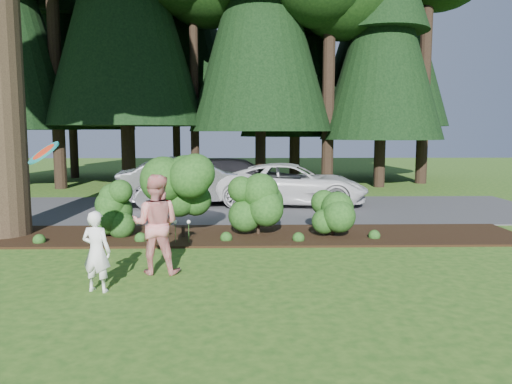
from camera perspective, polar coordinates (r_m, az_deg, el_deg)
The scene contains 11 objects.
ground at distance 9.17m, azimuth -9.34°, elevation -9.28°, with size 80.00×80.00×0.00m, color #224D16.
mulch_bed at distance 12.30m, azimuth -7.24°, elevation -4.96°, with size 16.00×2.50×0.05m, color black.
driveway at distance 16.46m, azimuth -5.72°, elevation -1.96°, with size 22.00×6.00×0.03m, color #38383A.
shrub_row at distance 11.99m, azimuth -3.69°, elevation -1.42°, with size 6.53×1.60×1.61m.
lily_cluster at distance 11.41m, azimuth -9.21°, elevation -3.51°, with size 0.69×0.09×0.57m.
car_silver_wagon at distance 17.16m, azimuth -7.31°, elevation 1.20°, with size 1.74×4.98×1.64m, color #B6B6BB.
car_white_suv at distance 17.18m, azimuth 4.10°, elevation 0.90°, with size 2.39×5.17×1.44m, color silver.
car_dark_suv at distance 18.60m, azimuth -2.07°, elevation 1.51°, with size 2.14×5.27×1.53m, color black.
child at distance 8.36m, azimuth -17.77°, elevation -6.48°, with size 0.48×0.31×1.31m, color white.
adult at distance 9.13m, azimuth -11.37°, elevation -3.62°, with size 0.87×0.68×1.79m, color red.
frisbee at distance 8.73m, azimuth -23.10°, elevation 4.16°, with size 0.61×0.55×0.49m.
Camera 1 is at (1.27, -8.72, 2.54)m, focal length 35.00 mm.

